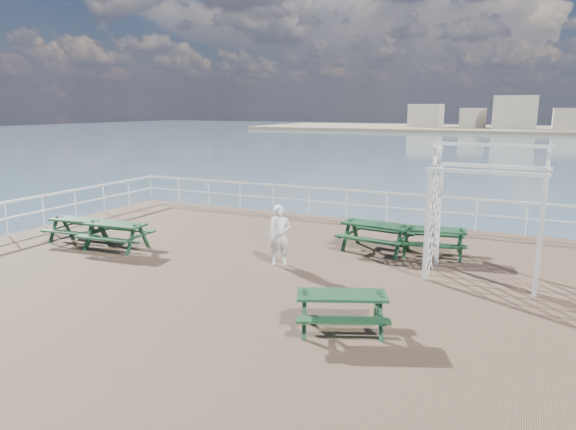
# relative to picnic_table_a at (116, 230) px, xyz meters

# --- Properties ---
(ground) EXTENTS (18.00, 14.00, 0.30)m
(ground) POSITION_rel_picnic_table_a_xyz_m (4.66, -0.29, -0.69)
(ground) COLOR brown
(ground) RESTS_ON ground
(sea_backdrop) EXTENTS (300.00, 300.00, 9.20)m
(sea_backdrop) POSITION_rel_picnic_table_a_xyz_m (17.20, 133.77, -1.04)
(sea_backdrop) COLOR #384C5F
(sea_backdrop) RESTS_ON ground
(railing) EXTENTS (17.77, 13.76, 1.10)m
(railing) POSITION_rel_picnic_table_a_xyz_m (4.59, 2.27, 0.34)
(railing) COLOR white
(railing) RESTS_ON ground
(picnic_table_a) EXTENTS (1.83, 1.53, 0.84)m
(picnic_table_a) POSITION_rel_picnic_table_a_xyz_m (0.00, 0.00, 0.00)
(picnic_table_a) COLOR #153A1D
(picnic_table_a) RESTS_ON ground
(picnic_table_b) EXTENTS (2.01, 1.70, 0.90)m
(picnic_table_b) POSITION_rel_picnic_table_a_xyz_m (6.76, 2.88, 0.04)
(picnic_table_b) COLOR #153A1D
(picnic_table_b) RESTS_ON ground
(picnic_table_c) EXTENTS (1.94, 1.66, 0.84)m
(picnic_table_c) POSITION_rel_picnic_table_a_xyz_m (8.26, 3.16, 0.00)
(picnic_table_c) COLOR #153A1D
(picnic_table_c) RESTS_ON ground
(picnic_table_d) EXTENTS (1.76, 1.48, 0.79)m
(picnic_table_d) POSITION_rel_picnic_table_a_xyz_m (-1.61, 0.14, -0.03)
(picnic_table_d) COLOR #153A1D
(picnic_table_d) RESTS_ON ground
(picnic_table_e) EXTENTS (1.98, 1.81, 0.78)m
(picnic_table_e) POSITION_rel_picnic_table_a_xyz_m (7.62, -2.46, -0.04)
(picnic_table_e) COLOR #153A1D
(picnic_table_e) RESTS_ON ground
(trellis_arbor) EXTENTS (2.60, 1.47, 3.17)m
(trellis_arbor) POSITION_rel_picnic_table_a_xyz_m (9.66, 1.58, 0.87)
(trellis_arbor) COLOR white
(trellis_arbor) RESTS_ON ground
(person) EXTENTS (0.67, 0.59, 1.55)m
(person) POSITION_rel_picnic_table_a_xyz_m (4.89, 0.59, 0.24)
(person) COLOR white
(person) RESTS_ON ground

